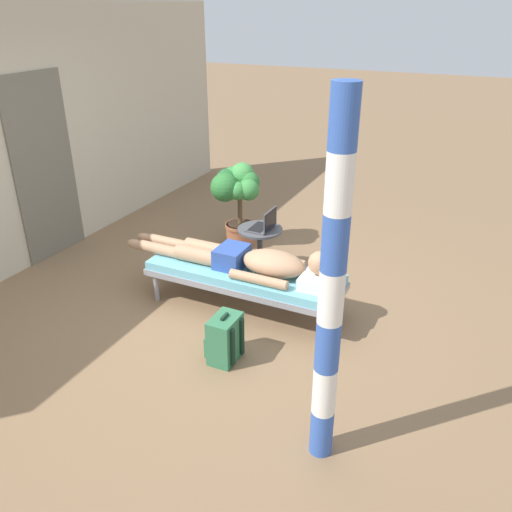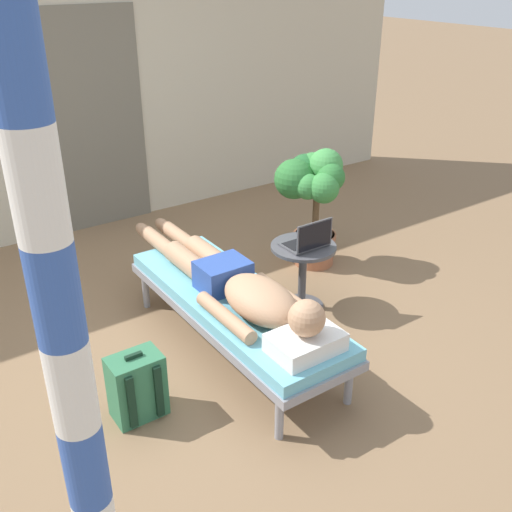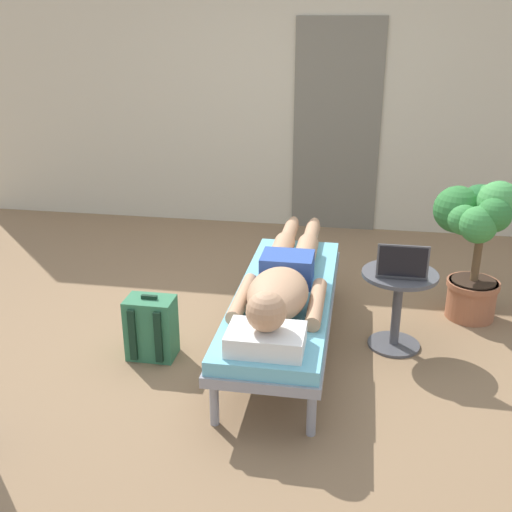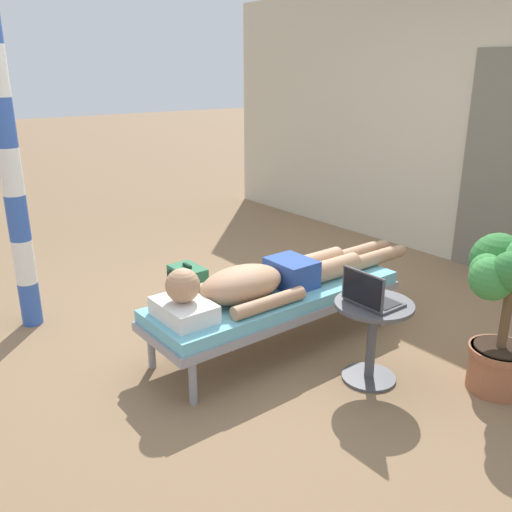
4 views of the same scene
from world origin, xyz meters
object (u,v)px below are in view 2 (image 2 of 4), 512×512
(backpack, at_px, (137,386))
(porch_post, at_px, (72,385))
(potted_plant, at_px, (312,192))
(lounge_chair, at_px, (234,305))
(person_reclining, at_px, (239,286))
(laptop, at_px, (308,240))
(side_table, at_px, (303,266))

(backpack, xyz_separation_m, porch_post, (-0.60, -1.04, 0.98))
(backpack, distance_m, potted_plant, 2.31)
(lounge_chair, xyz_separation_m, backpack, (-0.81, -0.22, -0.15))
(person_reclining, xyz_separation_m, laptop, (0.71, 0.18, 0.07))
(person_reclining, relative_size, backpack, 5.12)
(laptop, height_order, potted_plant, potted_plant)
(laptop, relative_size, porch_post, 0.13)
(backpack, bearing_deg, side_table, 14.43)
(lounge_chair, distance_m, person_reclining, 0.18)
(lounge_chair, height_order, porch_post, porch_post)
(potted_plant, bearing_deg, person_reclining, -147.75)
(backpack, relative_size, porch_post, 0.18)
(person_reclining, distance_m, side_table, 0.76)
(porch_post, bearing_deg, backpack, 59.97)
(laptop, bearing_deg, lounge_chair, -170.66)
(potted_plant, relative_size, porch_post, 0.43)
(person_reclining, xyz_separation_m, porch_post, (-1.41, -1.20, 0.66))
(side_table, distance_m, backpack, 1.58)
(lounge_chair, bearing_deg, person_reclining, -90.00)
(laptop, height_order, porch_post, porch_post)
(person_reclining, distance_m, potted_plant, 1.47)
(person_reclining, bearing_deg, laptop, 13.95)
(lounge_chair, height_order, laptop, laptop)
(backpack, height_order, porch_post, porch_post)
(potted_plant, distance_m, porch_post, 3.36)
(laptop, bearing_deg, side_table, 90.00)
(lounge_chair, distance_m, side_table, 0.73)
(person_reclining, bearing_deg, backpack, -168.58)
(potted_plant, bearing_deg, backpack, -155.23)
(person_reclining, relative_size, laptop, 7.00)
(laptop, distance_m, potted_plant, 0.81)
(lounge_chair, height_order, backpack, backpack)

